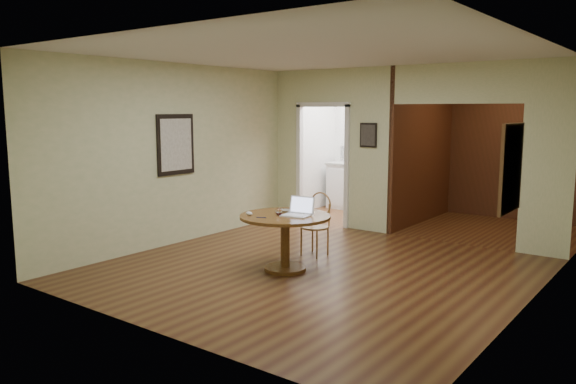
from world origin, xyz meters
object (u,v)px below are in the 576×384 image
Objects in this scene: chair at (317,220)px; closed_laptop at (293,212)px; dining_table at (285,230)px; open_laptop at (299,210)px.

closed_laptop is at bearing -80.14° from chair.
closed_laptop is (0.10, -0.70, 0.24)m from chair.
dining_table is 0.28m from closed_laptop.
open_laptop is (0.26, -0.81, 0.29)m from chair.
closed_laptop reaches higher than dining_table.
dining_table is 3.18× the size of closed_laptop.
dining_table is at bearing -160.62° from open_laptop.
open_laptop is 0.20m from closed_laptop.
open_laptop reaches higher than dining_table.
chair is 0.90m from open_laptop.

